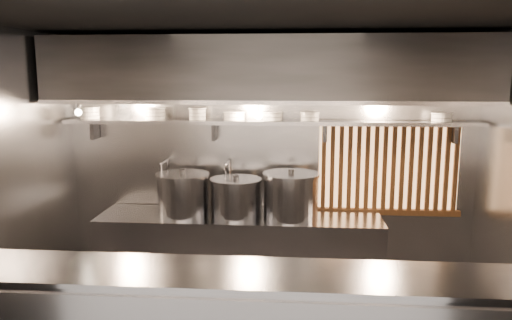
# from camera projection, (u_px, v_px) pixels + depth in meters

# --- Properties ---
(ceiling) EXTENTS (4.50, 4.50, 0.00)m
(ceiling) POSITION_uv_depth(u_px,v_px,m) (260.00, 20.00, 3.85)
(ceiling) COLOR black
(ceiling) RESTS_ON wall_back
(wall_back) EXTENTS (4.50, 0.00, 4.50)m
(wall_back) POSITION_uv_depth(u_px,v_px,m) (270.00, 164.00, 5.57)
(wall_back) COLOR gray
(wall_back) RESTS_ON floor
(cooking_bench) EXTENTS (3.00, 0.70, 0.90)m
(cooking_bench) POSITION_uv_depth(u_px,v_px,m) (240.00, 256.00, 5.39)
(cooking_bench) COLOR #A0A0A6
(cooking_bench) RESTS_ON floor
(bowl_shelf) EXTENTS (4.40, 0.34, 0.04)m
(bowl_shelf) POSITION_uv_depth(u_px,v_px,m) (269.00, 122.00, 5.31)
(bowl_shelf) COLOR #A0A0A6
(bowl_shelf) RESTS_ON wall_back
(exhaust_hood) EXTENTS (4.40, 0.81, 0.65)m
(exhaust_hood) POSITION_uv_depth(u_px,v_px,m) (268.00, 70.00, 5.00)
(exhaust_hood) COLOR #2D2D30
(exhaust_hood) RESTS_ON ceiling
(wood_screen) EXTENTS (1.56, 0.09, 1.04)m
(wood_screen) POSITION_uv_depth(u_px,v_px,m) (389.00, 168.00, 5.42)
(wood_screen) COLOR #F7B36F
(wood_screen) RESTS_ON wall_back
(faucet_left) EXTENTS (0.04, 0.30, 0.50)m
(faucet_left) POSITION_uv_depth(u_px,v_px,m) (166.00, 172.00, 5.54)
(faucet_left) COLOR silver
(faucet_left) RESTS_ON wall_back
(faucet_right) EXTENTS (0.04, 0.30, 0.50)m
(faucet_right) POSITION_uv_depth(u_px,v_px,m) (228.00, 173.00, 5.49)
(faucet_right) COLOR silver
(faucet_right) RESTS_ON wall_back
(heat_lamp) EXTENTS (0.25, 0.35, 0.20)m
(heat_lamp) POSITION_uv_depth(u_px,v_px,m) (76.00, 106.00, 4.96)
(heat_lamp) COLOR #A0A0A6
(heat_lamp) RESTS_ON exhaust_hood
(pendant_bulb) EXTENTS (0.09, 0.09, 0.19)m
(pendant_bulb) POSITION_uv_depth(u_px,v_px,m) (259.00, 115.00, 5.18)
(pendant_bulb) COLOR #2D2D30
(pendant_bulb) RESTS_ON exhaust_hood
(stock_pot_left) EXTENTS (0.73, 0.73, 0.49)m
(stock_pot_left) POSITION_uv_depth(u_px,v_px,m) (183.00, 194.00, 5.30)
(stock_pot_left) COLOR #A0A0A6
(stock_pot_left) RESTS_ON cooking_bench
(stock_pot_mid) EXTENTS (0.57, 0.57, 0.44)m
(stock_pot_mid) POSITION_uv_depth(u_px,v_px,m) (236.00, 197.00, 5.25)
(stock_pot_mid) COLOR #A0A0A6
(stock_pot_mid) RESTS_ON cooking_bench
(stock_pot_right) EXTENTS (0.65, 0.65, 0.52)m
(stock_pot_right) POSITION_uv_depth(u_px,v_px,m) (291.00, 195.00, 5.19)
(stock_pot_right) COLOR #A0A0A6
(stock_pot_right) RESTS_ON cooking_bench
(bowl_stack_0) EXTENTS (0.22, 0.22, 0.13)m
(bowl_stack_0) POSITION_uv_depth(u_px,v_px,m) (90.00, 113.00, 5.45)
(bowl_stack_0) COLOR white
(bowl_stack_0) RESTS_ON bowl_shelf
(bowl_stack_1) EXTENTS (0.23, 0.23, 0.13)m
(bowl_stack_1) POSITION_uv_depth(u_px,v_px,m) (155.00, 113.00, 5.39)
(bowl_stack_1) COLOR white
(bowl_stack_1) RESTS_ON bowl_shelf
(bowl_stack_2) EXTENTS (0.20, 0.20, 0.13)m
(bowl_stack_2) POSITION_uv_depth(u_px,v_px,m) (197.00, 114.00, 5.35)
(bowl_stack_2) COLOR white
(bowl_stack_2) RESTS_ON bowl_shelf
(bowl_stack_3) EXTENTS (0.24, 0.24, 0.09)m
(bowl_stack_3) POSITION_uv_depth(u_px,v_px,m) (234.00, 116.00, 5.33)
(bowl_stack_3) COLOR white
(bowl_stack_3) RESTS_ON bowl_shelf
(bowl_stack_4) EXTENTS (0.22, 0.22, 0.09)m
(bowl_stack_4) POSITION_uv_depth(u_px,v_px,m) (273.00, 116.00, 5.29)
(bowl_stack_4) COLOR white
(bowl_stack_4) RESTS_ON bowl_shelf
(bowl_stack_5) EXTENTS (0.21, 0.21, 0.09)m
(bowl_stack_5) POSITION_uv_depth(u_px,v_px,m) (310.00, 116.00, 5.26)
(bowl_stack_5) COLOR white
(bowl_stack_5) RESTS_ON bowl_shelf
(bowl_stack_6) EXTENTS (0.22, 0.22, 0.09)m
(bowl_stack_6) POSITION_uv_depth(u_px,v_px,m) (442.00, 117.00, 5.15)
(bowl_stack_6) COLOR white
(bowl_stack_6) RESTS_ON bowl_shelf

